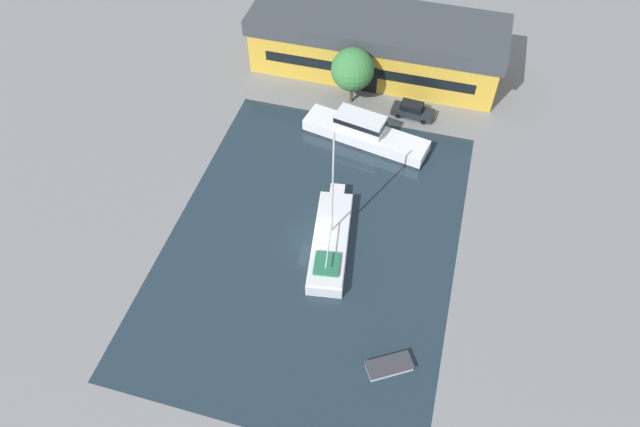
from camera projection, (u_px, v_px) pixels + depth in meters
ground_plane at (312, 242)px, 52.52m from camera, size 440.00×440.00×0.00m
water_canal at (312, 242)px, 52.52m from camera, size 26.06×35.24×0.01m
warehouse_building at (376, 43)px, 66.58m from camera, size 29.31×9.69×6.73m
quay_tree_near_building at (353, 70)px, 61.79m from camera, size 4.71×4.71×6.77m
parked_car at (412, 110)px, 62.88m from camera, size 4.72×2.09×1.75m
sailboat_moored at (331, 240)px, 51.74m from camera, size 4.70×12.29×13.21m
motor_cruiser at (364, 132)px, 60.17m from camera, size 13.94×5.74×3.29m
small_dinghy at (389, 366)px, 44.50m from camera, size 3.94×3.24×0.55m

